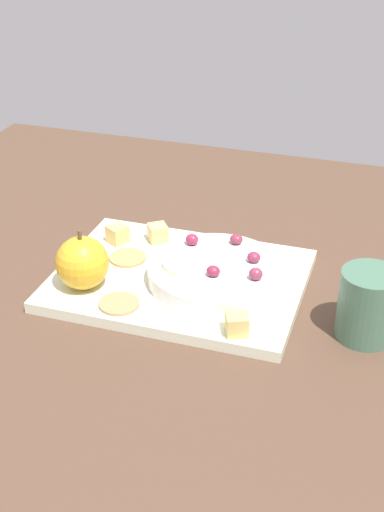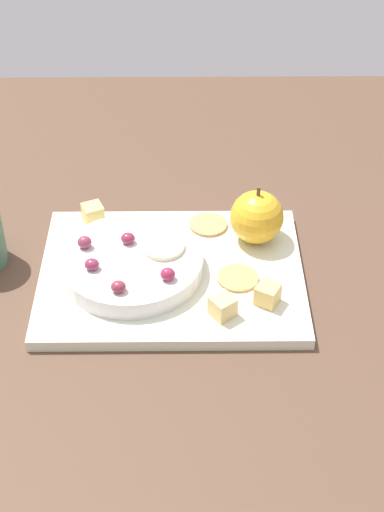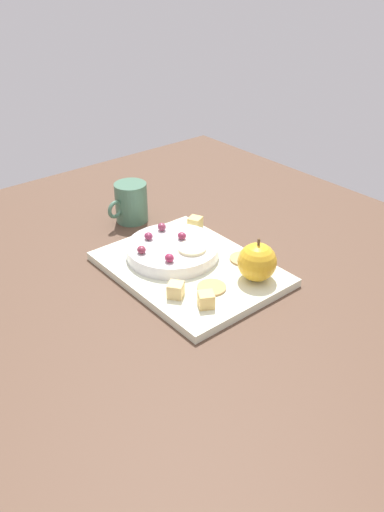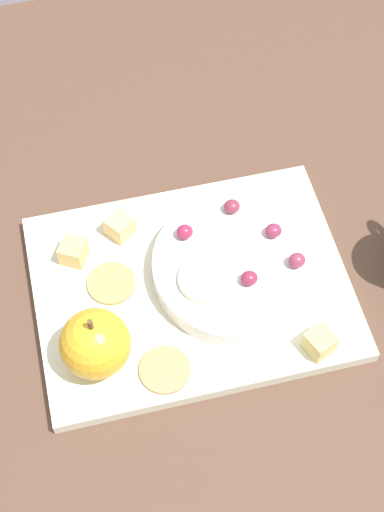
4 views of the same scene
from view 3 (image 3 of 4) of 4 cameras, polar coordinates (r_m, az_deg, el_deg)
The scene contains 17 objects.
table at distance 101.48cm, azimuth -0.13°, elevation -1.42°, with size 115.26×106.03×3.20cm, color brown.
platter at distance 97.05cm, azimuth -0.26°, elevation -1.43°, with size 32.91×24.86×1.52cm, color silver.
serving_dish at distance 99.26cm, azimuth -2.14°, elevation 0.68°, with size 17.78×17.78×2.41cm, color white.
apple_whole at distance 91.79cm, azimuth 7.18°, elevation -0.66°, with size 6.97×6.97×6.97cm, color gold.
apple_stem at distance 89.73cm, azimuth 7.35°, elevation 1.56°, with size 0.50×0.50×1.20cm, color brown.
cheese_cube_0 at distance 85.46cm, azimuth 1.56°, elevation -4.84°, with size 2.55×2.55×2.55cm, color #EDC26B.
cheese_cube_1 at distance 87.78cm, azimuth -1.80°, elevation -3.75°, with size 2.55×2.55×2.55cm, color #ECC77A.
cheese_cube_2 at distance 108.84cm, azimuth 0.35°, elevation 3.65°, with size 2.55×2.55×2.55cm, color #E3C76D.
cracker_0 at distance 90.32cm, azimuth 2.18°, elevation -3.48°, with size 5.11×5.11×0.40cm, color tan.
cracker_1 at distance 98.79cm, azimuth 5.63°, elevation -0.31°, with size 5.11×5.11×0.40cm, color tan.
grape_0 at distance 99.92cm, azimuth -1.26°, elevation 2.18°, with size 1.78×1.60×1.43cm, color maroon.
grape_1 at distance 95.90cm, azimuth -5.58°, elevation 0.69°, with size 1.78×1.60×1.43cm, color maroon.
grape_2 at distance 103.33cm, azimuth -3.35°, elevation 3.22°, with size 1.78×1.60×1.62cm, color #8B344C.
grape_3 at distance 100.36cm, azimuth -4.81°, elevation 2.20°, with size 1.78×1.60×1.43cm, color #852C4A.
grape_4 at distance 92.86cm, azimuth -2.51°, elevation -0.22°, with size 1.78×1.60×1.59cm, color #982848.
apple_slice_0 at distance 96.68cm, azimuth 0.00°, elevation 0.84°, with size 5.36×5.36×0.60cm, color beige.
cup at distance 114.98cm, azimuth -6.75°, elevation 5.87°, with size 7.08×10.25×8.75cm.
Camera 3 is at (-66.02, 54.52, 56.06)cm, focal length 36.35 mm.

